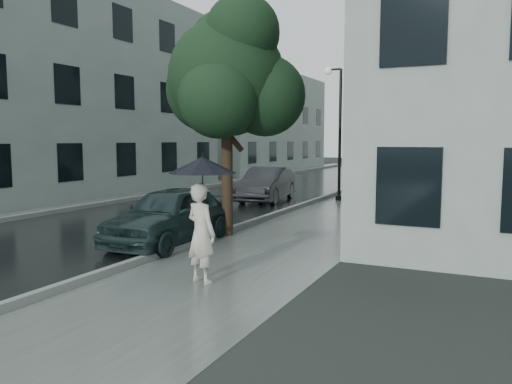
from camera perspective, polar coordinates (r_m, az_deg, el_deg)
The scene contains 15 objects.
ground at distance 9.85m, azimuth -4.25°, elevation -8.64°, with size 120.00×120.00×0.00m, color black.
sidewalk at distance 20.91m, azimuth 12.84°, elevation -0.97°, with size 3.50×60.00×0.01m, color slate.
kerb_near at distance 21.37m, azimuth 8.06°, elevation -0.54°, with size 0.15×60.00×0.15m, color slate.
asphalt_road at distance 22.66m, azimuth -0.42°, elevation -0.29°, with size 6.85×60.00×0.00m, color black.
kerb_far at distance 24.37m, azimuth -7.85°, elevation 0.27°, with size 0.15×60.00×0.15m, color slate.
sidewalk_far at distance 24.89m, azimuth -9.63°, elevation 0.19°, with size 1.70×60.00×0.01m, color #4C5451.
building_near at distance 27.86m, azimuth 27.24°, elevation 9.49°, with size 7.02×36.00×9.00m.
building_far_a at distance 24.74m, azimuth -23.62°, elevation 10.76°, with size 7.02×20.00×9.50m.
building_far_b at distance 42.54m, azimuth -0.42°, elevation 8.04°, with size 7.02×18.00×8.00m.
pedestrian at distance 8.71m, azimuth -6.28°, elevation -4.69°, with size 0.63×0.42×1.74m, color beige.
umbrella at distance 8.55m, azimuth -6.14°, elevation 3.08°, with size 1.53×1.53×1.31m.
street_tree at distance 13.06m, azimuth -3.14°, elevation 13.05°, with size 3.88×3.52×5.99m.
lamp_post at distance 20.72m, azimuth 9.20°, elevation 7.60°, with size 0.85×0.33×5.42m.
car_near at distance 12.15m, azimuth -9.71°, elevation -2.57°, with size 1.62×4.03×1.37m, color #1C2D2F.
car_far at distance 20.21m, azimuth 1.25°, elevation 0.90°, with size 1.45×4.16×1.37m, color black.
Camera 1 is at (4.72, -8.28, 2.49)m, focal length 35.00 mm.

